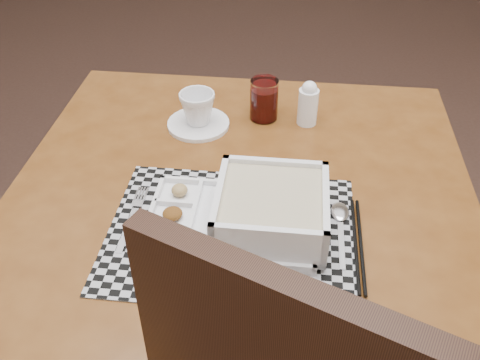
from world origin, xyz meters
name	(u,v)px	position (x,y,z in m)	size (l,w,h in m)	color
floor	(170,201)	(0.00, 0.00, 0.00)	(5.00, 5.00, 0.00)	black
dining_table	(241,216)	(0.35, -0.77, 0.65)	(0.99, 0.99, 0.72)	#512A0E
placemat	(231,233)	(0.34, -0.90, 0.72)	(0.46, 0.36, 0.00)	#A6A7AE
serving_tray	(261,214)	(0.40, -0.88, 0.76)	(0.34, 0.23, 0.09)	white
fork	(132,216)	(0.15, -0.87, 0.73)	(0.02, 0.19, 0.00)	silver
spoon	(340,216)	(0.55, -0.84, 0.73)	(0.04, 0.18, 0.01)	silver
chopsticks	(358,244)	(0.58, -0.92, 0.73)	(0.02, 0.24, 0.01)	black
saucer	(198,124)	(0.23, -0.54, 0.73)	(0.15, 0.15, 0.01)	white
cup	(197,108)	(0.23, -0.54, 0.77)	(0.09, 0.09, 0.08)	white
juice_glass	(264,101)	(0.38, -0.49, 0.77)	(0.07, 0.07, 0.10)	white
creamer_bottle	(308,104)	(0.49, -0.50, 0.78)	(0.05, 0.05, 0.11)	white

